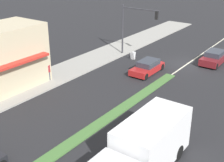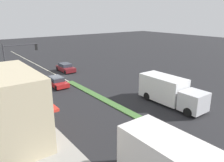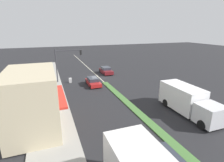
% 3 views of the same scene
% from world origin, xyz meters
% --- Properties ---
extents(ground_plane, '(160.00, 160.00, 0.00)m').
position_xyz_m(ground_plane, '(0.00, 18.00, 0.00)').
color(ground_plane, '#232326').
extents(sidewalk_right, '(4.00, 73.00, 0.12)m').
position_xyz_m(sidewalk_right, '(9.00, 18.50, 0.06)').
color(sidewalk_right, '#9E9B93').
rests_on(sidewalk_right, ground).
extents(lane_marking_center, '(0.16, 60.00, 0.01)m').
position_xyz_m(lane_marking_center, '(0.00, 0.00, 0.00)').
color(lane_marking_center, beige).
rests_on(lane_marking_center, ground).
extents(building_corner_store, '(4.89, 7.37, 5.37)m').
position_xyz_m(building_corner_store, '(10.45, 15.33, 2.80)').
color(building_corner_store, '#C6B793').
rests_on(building_corner_store, sidewalk_right).
extents(traffic_signal_main, '(4.59, 0.34, 5.60)m').
position_xyz_m(traffic_signal_main, '(6.12, 1.20, 3.90)').
color(traffic_signal_main, '#333338').
rests_on(traffic_signal_main, sidewalk_right).
extents(pedestrian, '(0.34, 0.34, 1.69)m').
position_xyz_m(pedestrian, '(8.49, 11.89, 1.01)').
color(pedestrian, '#282D42').
rests_on(pedestrian, sidewalk_right).
extents(warning_aframe_sign, '(0.45, 0.53, 0.84)m').
position_xyz_m(warning_aframe_sign, '(5.52, 2.11, 0.43)').
color(warning_aframe_sign, silver).
rests_on(warning_aframe_sign, ground).
extents(delivery_truck, '(2.44, 7.50, 2.87)m').
position_xyz_m(delivery_truck, '(-5.00, 17.78, 1.47)').
color(delivery_truck, silver).
rests_on(delivery_truck, ground).
extents(sedan_maroon, '(1.86, 3.98, 1.39)m').
position_xyz_m(sedan_maroon, '(-2.20, -1.72, 0.66)').
color(sedan_maroon, maroon).
rests_on(sedan_maroon, ground).
extents(hatchback_red, '(1.79, 4.08, 1.26)m').
position_xyz_m(hatchback_red, '(2.20, 4.74, 0.60)').
color(hatchback_red, '#AD1E1E').
rests_on(hatchback_red, ground).
extents(sedan_dark, '(1.72, 4.47, 1.18)m').
position_xyz_m(sedan_dark, '(2.20, 24.01, 0.58)').
color(sedan_dark, black).
rests_on(sedan_dark, ground).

